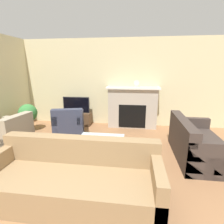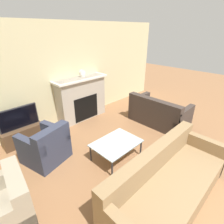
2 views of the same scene
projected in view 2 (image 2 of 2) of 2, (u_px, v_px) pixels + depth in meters
name	position (u px, v px, depth m)	size (l,w,h in m)	color
wall_back	(50.00, 78.00, 4.52)	(8.52, 0.06, 2.70)	beige
fireplace	(81.00, 98.00, 5.15)	(1.59, 0.48, 1.26)	#B2A899
tv_stand	(23.00, 135.00, 4.17)	(0.91, 0.37, 0.41)	brown
tv	(18.00, 118.00, 3.97)	(0.85, 0.06, 0.51)	#232328
couch_sectional	(168.00, 184.00, 2.75)	(2.38, 0.89, 0.82)	#8C704C
couch_loveseat	(158.00, 114.00, 5.00)	(0.89, 1.57, 0.82)	#3D332D
armchair_by_window	(1.00, 212.00, 2.32)	(0.90, 0.90, 0.82)	#9E937F
armchair_accent	(46.00, 148.00, 3.57)	(0.93, 0.93, 0.82)	#33384C
coffee_table	(116.00, 144.00, 3.60)	(0.95, 0.71, 0.39)	#333338
mantel_clock	(82.00, 73.00, 4.90)	(0.18, 0.07, 0.21)	beige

